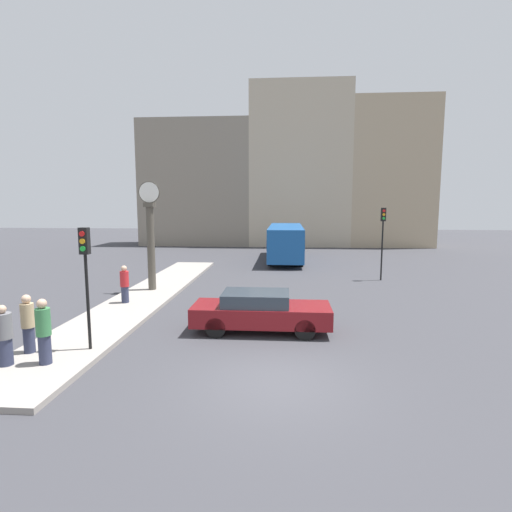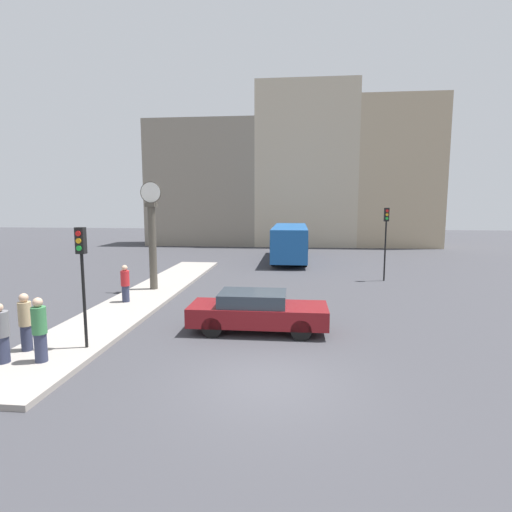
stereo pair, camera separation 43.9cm
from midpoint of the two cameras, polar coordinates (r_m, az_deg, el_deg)
name	(u,v)px [view 1 (the left image)]	position (r m, az deg, el deg)	size (l,w,h in m)	color
ground_plane	(275,381)	(10.40, 1.51, -17.45)	(120.00, 120.00, 0.00)	#38383D
sidewalk_corner	(146,296)	(19.52, -16.10, -5.55)	(2.64, 20.79, 0.16)	gray
building_row	(289,175)	(42.79, 4.47, 11.49)	(30.11, 5.00, 16.39)	gray
sedan_car	(260,311)	(13.85, -0.31, -7.86)	(4.71, 1.76, 1.39)	maroon
bus_distant	(286,241)	(31.07, 3.87, 2.20)	(2.53, 9.74, 2.66)	#195199
traffic_light_near	(86,263)	(12.46, -24.11, -0.87)	(0.26, 0.24, 3.56)	black
traffic_light_far	(383,229)	(23.74, 17.16, 3.71)	(0.26, 0.24, 4.16)	black
street_clock	(151,238)	(20.23, -15.42, 2.48)	(1.04, 0.48, 5.29)	#4C473D
pedestrian_grey_jacket	(4,336)	(12.63, -33.19, -9.54)	(0.42, 0.42, 1.62)	#2D334C
pedestrian_green_hoodie	(44,331)	(12.17, -28.99, -9.41)	(0.37, 0.37, 1.76)	#2D334C
pedestrian_red_top	(125,284)	(18.09, -18.92, -3.83)	(0.37, 0.37, 1.61)	#2D334C
pedestrian_tan_coat	(28,324)	(13.29, -30.63, -8.31)	(0.36, 0.36, 1.69)	#2D334C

